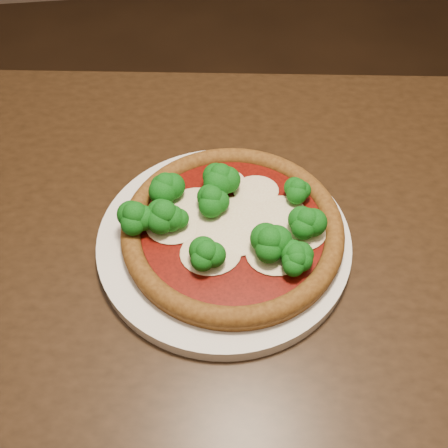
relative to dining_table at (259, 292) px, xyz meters
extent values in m
plane|color=black|center=(0.04, 0.20, -0.64)|extent=(4.00, 4.00, 0.00)
cube|color=black|center=(0.00, 0.00, 0.09)|extent=(1.25, 0.89, 0.04)
cylinder|color=black|center=(-0.48, 0.39, -0.29)|extent=(0.06, 0.06, 0.71)
cylinder|color=white|center=(-0.05, 0.01, 0.12)|extent=(0.31, 0.31, 0.02)
cylinder|color=brown|center=(-0.04, 0.01, 0.13)|extent=(0.26, 0.26, 0.01)
torus|color=brown|center=(-0.04, 0.01, 0.14)|extent=(0.27, 0.27, 0.02)
cylinder|color=#660B04|center=(-0.04, 0.01, 0.14)|extent=(0.22, 0.22, 0.00)
ellipsoid|color=#FAEEC7|center=(0.00, -0.04, 0.14)|extent=(0.07, 0.06, 0.01)
ellipsoid|color=#FAEEC7|center=(-0.04, 0.08, 0.14)|extent=(0.05, 0.04, 0.00)
ellipsoid|color=#FAEEC7|center=(0.02, 0.02, 0.14)|extent=(0.07, 0.06, 0.01)
ellipsoid|color=#FAEEC7|center=(-0.03, 0.01, 0.14)|extent=(0.10, 0.09, 0.01)
ellipsoid|color=#FAEEC7|center=(0.04, -0.01, 0.14)|extent=(0.06, 0.06, 0.01)
ellipsoid|color=#FAEEC7|center=(0.00, 0.06, 0.14)|extent=(0.06, 0.05, 0.00)
ellipsoid|color=#FAEEC7|center=(-0.07, -0.03, 0.14)|extent=(0.07, 0.06, 0.01)
ellipsoid|color=#FAEEC7|center=(-0.08, 0.05, 0.14)|extent=(0.07, 0.06, 0.01)
ellipsoid|color=#FAEEC7|center=(-0.11, 0.02, 0.14)|extent=(0.07, 0.06, 0.01)
ellipsoid|color=#FAEEC7|center=(0.00, -0.02, 0.14)|extent=(0.07, 0.06, 0.01)
ellipsoid|color=#137818|center=(0.04, -0.01, 0.16)|extent=(0.05, 0.05, 0.04)
ellipsoid|color=#137818|center=(0.05, 0.04, 0.16)|extent=(0.04, 0.04, 0.03)
ellipsoid|color=#137818|center=(-0.15, 0.02, 0.17)|extent=(0.05, 0.05, 0.04)
ellipsoid|color=#137818|center=(0.02, -0.06, 0.16)|extent=(0.04, 0.04, 0.03)
ellipsoid|color=#137818|center=(0.02, -0.05, 0.16)|extent=(0.04, 0.04, 0.03)
ellipsoid|color=#137818|center=(-0.06, 0.04, 0.16)|extent=(0.05, 0.05, 0.04)
ellipsoid|color=#137818|center=(-0.11, 0.02, 0.16)|extent=(0.04, 0.04, 0.03)
ellipsoid|color=#137818|center=(-0.07, -0.04, 0.16)|extent=(0.04, 0.04, 0.04)
ellipsoid|color=#137818|center=(0.00, -0.04, 0.17)|extent=(0.05, 0.05, 0.04)
ellipsoid|color=#137818|center=(-0.12, 0.02, 0.17)|extent=(0.05, 0.05, 0.04)
ellipsoid|color=#137818|center=(-0.11, 0.06, 0.16)|extent=(0.05, 0.05, 0.04)
ellipsoid|color=#137818|center=(-0.05, 0.07, 0.17)|extent=(0.05, 0.05, 0.04)
camera|label=1|loc=(-0.09, -0.36, 0.60)|focal=40.00mm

